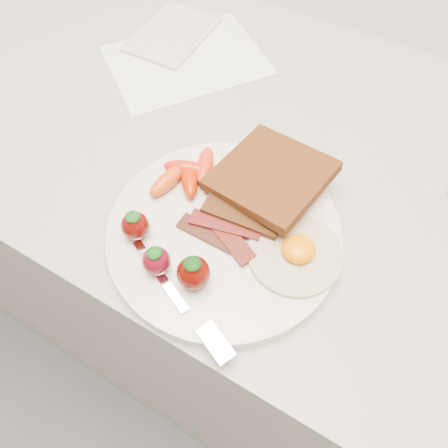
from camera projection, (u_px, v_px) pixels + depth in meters
The scene contains 11 objects.
counter at pixel (260, 287), 0.97m from camera, with size 2.00×0.60×0.90m, color gray.
plate at pixel (224, 233), 0.51m from camera, with size 0.27×0.27×0.02m, color white.
toast_lower at pixel (252, 196), 0.52m from camera, with size 0.09×0.09×0.01m, color black.
toast_upper at pixel (271, 176), 0.51m from camera, with size 0.12×0.12×0.01m, color #472810.
fried_egg at pixel (296, 252), 0.48m from camera, with size 0.12×0.12×0.02m.
bacon_strips at pixel (221, 232), 0.49m from camera, with size 0.10×0.06×0.01m.
baby_carrots at pixel (187, 173), 0.53m from camera, with size 0.07×0.10×0.02m.
strawberries at pixel (165, 254), 0.46m from camera, with size 0.12×0.05×0.04m.
fork at pixel (184, 304), 0.45m from camera, with size 0.16×0.08×0.00m.
paper_sheet at pixel (187, 60), 0.69m from camera, with size 0.18×0.24×0.00m, color white.
notepad at pixel (173, 34), 0.72m from camera, with size 0.11×0.15×0.01m, color beige.
Camera 1 is at (0.14, 1.31, 1.34)m, focal length 35.00 mm.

